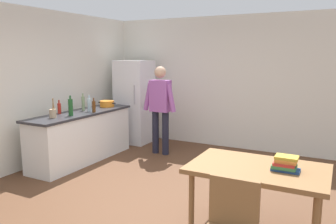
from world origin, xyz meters
The scene contains 15 objects.
ground_plane centered at (0.00, 0.00, 0.00)m, with size 14.00×14.00×0.00m, color brown.
wall_back centered at (0.00, 3.00, 1.35)m, with size 6.40×0.12×2.70m, color silver.
wall_left centered at (-2.60, 0.20, 1.35)m, with size 0.12×5.60×2.70m, color silver.
kitchen_counter centered at (-2.00, 0.80, 0.45)m, with size 0.64×2.20×0.90m.
refrigerator centered at (-1.90, 2.40, 0.90)m, with size 0.70×0.67×1.80m.
person centered at (-0.95, 1.85, 0.98)m, with size 0.70×0.22×1.70m.
dining_table centered at (1.40, -0.30, 0.67)m, with size 1.40×0.90×0.75m.
cooking_pot centered at (-1.99, 1.54, 0.96)m, with size 0.40×0.28×0.12m.
utensil_jar centered at (-2.01, 0.16, 0.98)m, with size 0.11×0.11×0.32m.
bottle_wine_green centered at (-1.90, 0.45, 1.05)m, with size 0.08×0.08×0.34m.
bottle_beer_brown centered at (-1.78, 0.90, 1.01)m, with size 0.06×0.06×0.26m.
bottle_sauce_red centered at (-2.22, 0.51, 1.00)m, with size 0.06×0.06×0.24m.
bottle_vinegar_tall centered at (-2.07, 0.95, 1.04)m, with size 0.06×0.06×0.32m.
bottle_water_clear centered at (-1.91, 0.93, 1.03)m, with size 0.07×0.07×0.30m.
book_stack centered at (1.67, -0.30, 0.82)m, with size 0.28×0.20×0.15m.
Camera 1 is at (2.12, -3.72, 1.89)m, focal length 35.80 mm.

